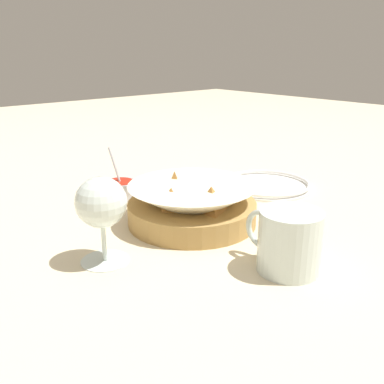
{
  "coord_description": "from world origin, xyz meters",
  "views": [
    {
      "loc": [
        -0.56,
        0.53,
        0.32
      ],
      "look_at": [
        0.01,
        0.02,
        0.06
      ],
      "focal_mm": 40.0,
      "sensor_mm": 36.0,
      "label": 1
    }
  ],
  "objects": [
    {
      "name": "wine_glass",
      "position": [
        -0.01,
        0.23,
        0.09
      ],
      "size": [
        0.08,
        0.08,
        0.14
      ],
      "color": "silver",
      "rests_on": "ground_plane"
    },
    {
      "name": "food_basket",
      "position": [
        0.01,
        0.02,
        0.03
      ],
      "size": [
        0.24,
        0.24,
        0.09
      ],
      "color": "#B2894C",
      "rests_on": "ground_plane"
    },
    {
      "name": "side_plate",
      "position": [
        0.06,
        -0.26,
        0.01
      ],
      "size": [
        0.22,
        0.22,
        0.01
      ],
      "color": "white",
      "rests_on": "ground_plane"
    },
    {
      "name": "sauce_cup",
      "position": [
        0.23,
        0.05,
        0.02
      ],
      "size": [
        0.08,
        0.07,
        0.11
      ],
      "color": "#B7B7BC",
      "rests_on": "ground_plane"
    },
    {
      "name": "ground_plane",
      "position": [
        0.0,
        0.0,
        0.0
      ],
      "size": [
        4.0,
        4.0,
        0.0
      ],
      "primitive_type": "plane",
      "color": "beige"
    },
    {
      "name": "beer_mug",
      "position": [
        -0.22,
        0.04,
        0.04
      ],
      "size": [
        0.13,
        0.09,
        0.09
      ],
      "color": "silver",
      "rests_on": "ground_plane"
    }
  ]
}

